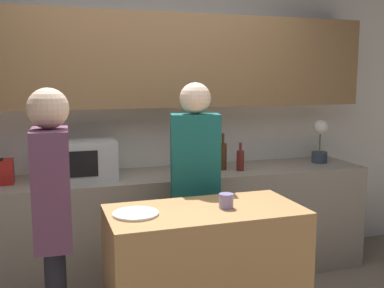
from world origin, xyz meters
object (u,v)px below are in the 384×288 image
bottle_0 (195,156)px  bottle_1 (208,158)px  microwave (81,160)px  bottle_3 (240,160)px  person_left (195,178)px  person_center (53,213)px  potted_plant (320,141)px  cup_0 (226,201)px  plate_on_island (136,214)px  bottle_2 (223,156)px

bottle_0 → bottle_1: 0.12m
microwave → bottle_1: (1.02, -0.05, -0.04)m
bottle_3 → person_left: (-0.55, -0.44, -0.02)m
bottle_3 → person_center: (-1.52, -0.95, -0.03)m
bottle_1 → person_center: size_ratio=0.18×
potted_plant → bottle_3: potted_plant is taller
microwave → cup_0: microwave is taller
potted_plant → plate_on_island: 2.22m
bottle_2 → bottle_3: size_ratio=1.31×
bottle_1 → plate_on_island: 1.33m
bottle_1 → cup_0: bottle_1 is taller
bottle_3 → plate_on_island: (-1.08, -0.98, -0.07)m
bottle_0 → person_center: bearing=-137.0°
microwave → potted_plant: potted_plant is taller
bottle_0 → bottle_2: size_ratio=1.02×
person_center → plate_on_island: bearing=88.5°
potted_plant → bottle_0: (-1.21, 0.02, -0.08)m
bottle_3 → person_left: person_left is taller
microwave → bottle_2: bearing=-1.1°
bottle_1 → cup_0: 1.11m
bottle_2 → cup_0: bearing=-110.9°
bottle_1 → bottle_2: 0.15m
bottle_2 → person_center: bearing=-143.4°
plate_on_island → person_center: 0.45m
bottle_2 → bottle_3: (0.12, -0.08, -0.03)m
cup_0 → person_center: bearing=176.6°
bottle_3 → person_center: bearing=-147.9°
cup_0 → bottle_2: bearing=69.1°
bottle_0 → bottle_3: bottle_0 is taller
person_center → bottle_0: bearing=135.2°
bottle_0 → bottle_1: size_ratio=1.11×
plate_on_island → cup_0: size_ratio=3.00×
person_left → person_center: (-0.98, -0.51, -0.01)m
potted_plant → cup_0: potted_plant is taller
potted_plant → plate_on_island: (-1.92, -1.09, -0.18)m
cup_0 → person_center: 0.98m
person_center → potted_plant: bearing=116.4°
bottle_3 → person_left: 0.71m
potted_plant → bottle_3: size_ratio=1.66×
bottle_3 → plate_on_island: bottle_3 is taller
person_left → cup_0: bearing=102.8°
bottle_1 → cup_0: size_ratio=3.32×
potted_plant → bottle_3: (-0.84, -0.11, -0.11)m
bottle_2 → bottle_3: bearing=-34.3°
bottle_0 → person_left: bearing=-108.1°
bottle_0 → person_left: 0.60m
bottle_3 → bottle_2: bearing=145.7°
microwave → bottle_0: bottle_0 is taller
bottle_2 → person_center: (-1.40, -1.04, -0.06)m
potted_plant → bottle_1: potted_plant is taller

